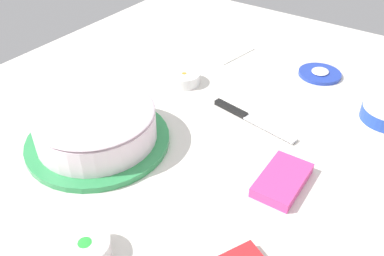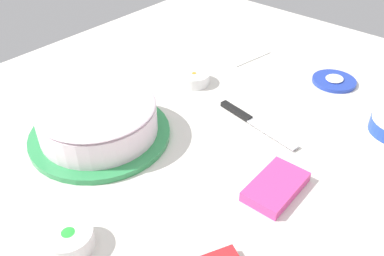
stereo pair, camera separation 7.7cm
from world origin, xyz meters
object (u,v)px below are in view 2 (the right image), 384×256
(frosting_tub_lid, at_px, (334,81))
(paper_napkin, at_px, (237,50))
(spreading_knife, at_px, (250,120))
(sprinkle_bowl_orange, at_px, (194,78))
(sprinkle_bowl_green, at_px, (70,239))
(candy_box_lower, at_px, (276,187))
(frosted_cake, at_px, (98,120))

(frosting_tub_lid, relative_size, paper_napkin, 0.79)
(spreading_knife, height_order, sprinkle_bowl_orange, sprinkle_bowl_orange)
(frosting_tub_lid, distance_m, sprinkle_bowl_green, 0.81)
(sprinkle_bowl_orange, bearing_deg, frosting_tub_lid, 131.28)
(candy_box_lower, bearing_deg, frosting_tub_lid, -169.43)
(frosted_cake, height_order, candy_box_lower, frosted_cake)
(frosted_cake, distance_m, paper_napkin, 0.56)
(sprinkle_bowl_orange, relative_size, paper_napkin, 0.57)
(frosted_cake, xyz_separation_m, candy_box_lower, (-0.11, 0.40, -0.03))
(frosted_cake, bearing_deg, candy_box_lower, 106.18)
(frosted_cake, distance_m, sprinkle_bowl_green, 0.30)
(frosted_cake, xyz_separation_m, sprinkle_bowl_green, (0.23, 0.20, -0.03))
(sprinkle_bowl_orange, height_order, candy_box_lower, sprinkle_bowl_orange)
(sprinkle_bowl_green, relative_size, paper_napkin, 0.55)
(paper_napkin, bearing_deg, frosted_cake, 2.00)
(sprinkle_bowl_orange, bearing_deg, frosted_cake, -1.02)
(frosted_cake, relative_size, candy_box_lower, 2.35)
(candy_box_lower, bearing_deg, spreading_knife, -134.56)
(frosting_tub_lid, bearing_deg, frosted_cake, -27.20)
(frosted_cake, relative_size, sprinkle_bowl_orange, 3.71)
(sprinkle_bowl_green, xyz_separation_m, paper_napkin, (-0.79, -0.22, -0.02))
(frosted_cake, distance_m, candy_box_lower, 0.41)
(spreading_knife, xyz_separation_m, candy_box_lower, (0.16, 0.17, 0.00))
(sprinkle_bowl_green, bearing_deg, sprinkle_bowl_orange, -160.25)
(frosting_tub_lid, xyz_separation_m, sprinkle_bowl_orange, (0.26, -0.29, 0.01))
(frosting_tub_lid, height_order, paper_napkin, frosting_tub_lid)
(sprinkle_bowl_green, distance_m, candy_box_lower, 0.39)
(sprinkle_bowl_orange, xyz_separation_m, sprinkle_bowl_green, (0.55, 0.20, 0.00))
(candy_box_lower, relative_size, paper_napkin, 0.91)
(candy_box_lower, distance_m, paper_napkin, 0.61)
(spreading_knife, relative_size, sprinkle_bowl_green, 2.89)
(frosting_tub_lid, distance_m, spreading_knife, 0.32)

